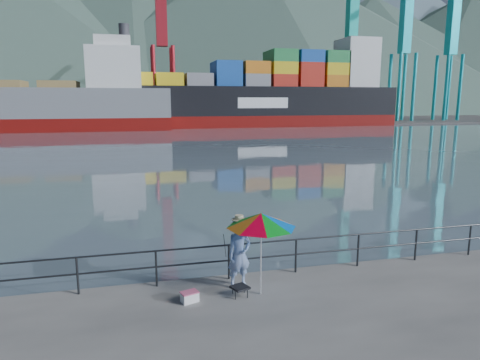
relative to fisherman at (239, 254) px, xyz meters
name	(u,v)px	position (x,y,z in m)	size (l,w,h in m)	color
harbor_water	(138,116)	(-1.16, 128.87, -0.93)	(500.00, 280.00, 0.00)	slate
far_dock	(183,122)	(8.84, 91.87, -0.93)	(200.00, 40.00, 0.40)	#514F4C
guardrail	(193,265)	(-1.16, 0.57, -0.41)	(22.00, 0.06, 1.03)	#2D3033
mountains	(214,37)	(37.66, 206.62, 34.62)	(600.00, 332.80, 80.00)	#385147
port_cranes	(281,50)	(29.84, 82.87, 15.07)	(116.00, 28.00, 38.40)	red
container_stacks	(275,108)	(32.01, 92.79, 2.11)	(58.00, 8.40, 7.80)	#194CA5
fisherman	(239,254)	(0.00, 0.00, 0.00)	(0.68, 0.44, 1.85)	#1D4D99
beach_umbrella	(261,220)	(0.44, -0.56, 1.06)	(1.99, 1.99, 2.17)	white
folding_stool	(240,291)	(-0.11, -0.55, -0.79)	(0.52, 0.52, 0.26)	black
cooler_bag	(190,297)	(-1.41, -0.55, -0.81)	(0.41, 0.27, 0.23)	white
fishing_rod	(225,277)	(-0.23, 0.75, -0.93)	(0.02, 0.02, 2.28)	black
bulk_carrier	(27,105)	(-20.06, 69.64, 3.19)	(51.70, 8.95, 14.50)	#6C0C09
container_ship	(264,96)	(23.37, 74.08, 4.93)	(57.63, 9.60, 18.10)	#6C0C09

